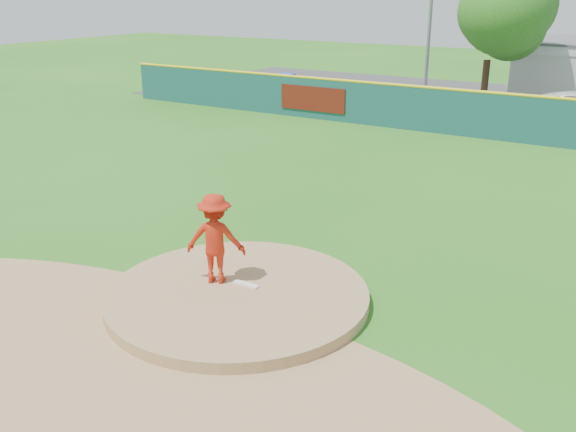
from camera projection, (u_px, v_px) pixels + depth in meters
The scene contains 10 objects.
ground at pixel (238, 301), 13.50m from camera, with size 120.00×120.00×0.00m, color #286B19.
pitchers_mound at pixel (238, 301), 13.50m from camera, with size 5.50×5.50×0.50m, color #9E774C.
pitching_rubber at pixel (246, 284), 13.65m from camera, with size 0.60×0.15×0.04m, color white.
infield_dirt_arc at pixel (136, 369), 11.10m from camera, with size 15.40×15.40×0.01m, color #9E774C.
parking_lot at pixel (529, 107), 35.07m from camera, with size 44.00×16.00×0.02m, color #38383A.
pitcher at pixel (215, 239), 13.53m from camera, with size 1.27×0.73×1.97m, color red.
fence_banners at pixel (473, 115), 27.71m from camera, with size 19.65×0.04×1.20m.
playground_slide at pixel (285, 85), 38.13m from camera, with size 0.87×2.46×1.36m.
outfield_fence at pixel (485, 114), 27.51m from camera, with size 40.00×0.14×2.07m.
deciduous_tree at pixel (491, 21), 32.93m from camera, with size 5.60×5.60×7.36m.
Camera 1 is at (7.29, -9.71, 6.26)m, focal length 40.00 mm.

